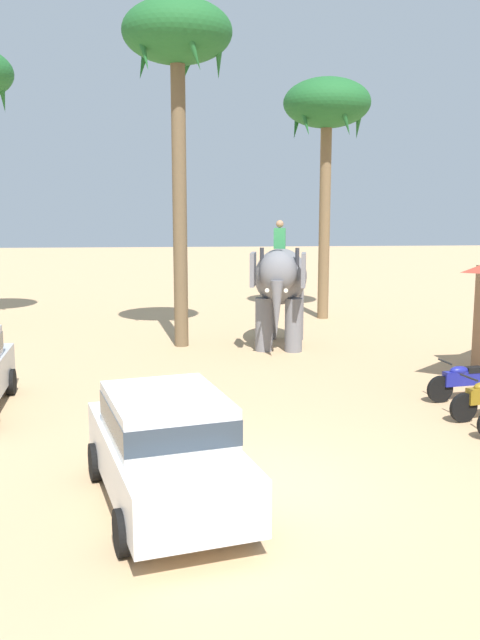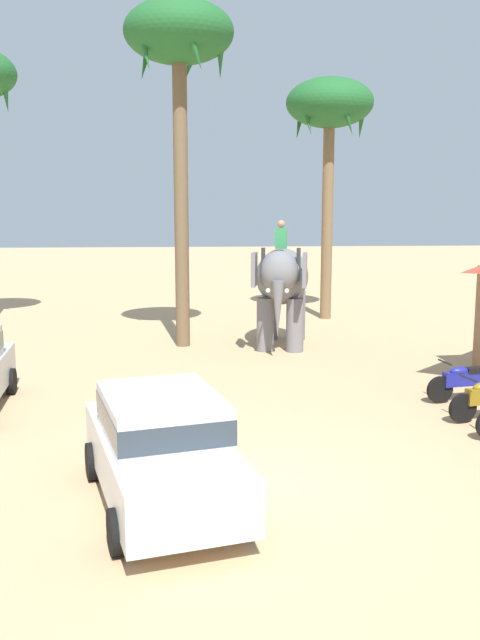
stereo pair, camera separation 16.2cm
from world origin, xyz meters
The scene contains 6 objects.
ground_plane centered at (0.00, 0.00, 0.00)m, with size 120.00×120.00×0.00m, color tan.
car_sedan_foreground centered at (-1.11, -0.55, 0.93)m, with size 2.66×4.39×1.70m.
elephant_with_mahout centered at (2.14, 10.63, 1.99)m, with size 2.22×4.00×3.88m.
motorcycle_end_of_row centered at (5.41, 4.38, 0.46)m, with size 1.79×0.56×0.94m.
palm_tree_near_hut centered at (-0.88, 10.99, 8.85)m, with size 3.20×3.20×10.15m.
palm_tree_left_of_road centered at (4.53, 15.78, 7.70)m, with size 3.20×3.20×8.88m.
Camera 2 is at (-0.68, -10.19, 4.38)m, focal length 38.96 mm.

